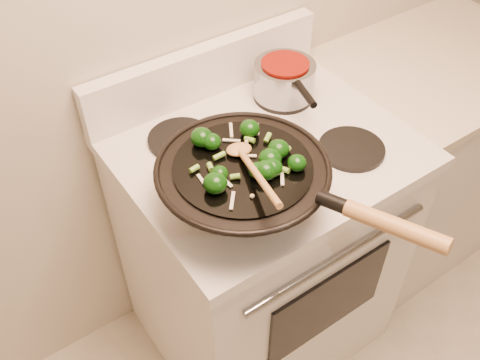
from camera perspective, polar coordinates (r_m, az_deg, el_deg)
stove at (r=1.80m, az=2.15°, el=-7.17°), size 0.78×0.67×1.08m
counter_unit at (r=2.23m, az=17.91°, el=2.29°), size 0.85×0.62×0.91m
wok at (r=1.24m, az=0.48°, el=-0.37°), size 0.41×0.66×0.19m
stirfry at (r=1.20m, az=0.86°, el=2.44°), size 0.24×0.25×0.05m
wooden_spoon at (r=1.17m, az=0.99°, el=1.74°), size 0.11×0.27×0.08m
saucepan at (r=1.61m, az=4.77°, el=10.70°), size 0.18×0.29×0.11m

